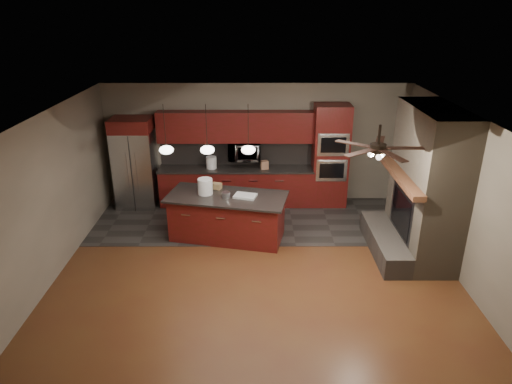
{
  "coord_description": "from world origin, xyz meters",
  "views": [
    {
      "loc": [
        -0.02,
        -7.29,
        4.43
      ],
      "look_at": [
        -0.01,
        0.6,
        1.17
      ],
      "focal_mm": 32.0,
      "sensor_mm": 36.0,
      "label": 1
    }
  ],
  "objects_px": {
    "kitchen_island": "(227,217)",
    "white_bucket": "(205,186)",
    "paint_tray": "(245,196)",
    "counter_bucket": "(211,163)",
    "cardboard_box": "(217,186)",
    "microwave": "(244,151)",
    "refrigerator": "(135,163)",
    "oven_tower": "(330,156)",
    "paint_can": "(226,195)",
    "counter_box": "(264,165)"
  },
  "relations": [
    {
      "from": "white_bucket",
      "to": "cardboard_box",
      "type": "height_order",
      "value": "white_bucket"
    },
    {
      "from": "refrigerator",
      "to": "white_bucket",
      "type": "xyz_separation_m",
      "value": [
        1.77,
        -1.52,
        0.03
      ]
    },
    {
      "from": "white_bucket",
      "to": "paint_tray",
      "type": "distance_m",
      "value": 0.82
    },
    {
      "from": "kitchen_island",
      "to": "white_bucket",
      "type": "bearing_deg",
      "value": 178.71
    },
    {
      "from": "oven_tower",
      "to": "counter_bucket",
      "type": "xyz_separation_m",
      "value": [
        -2.74,
        0.01,
        -0.15
      ]
    },
    {
      "from": "white_bucket",
      "to": "paint_can",
      "type": "xyz_separation_m",
      "value": [
        0.42,
        -0.18,
        -0.1
      ]
    },
    {
      "from": "microwave",
      "to": "white_bucket",
      "type": "bearing_deg",
      "value": -114.28
    },
    {
      "from": "white_bucket",
      "to": "counter_box",
      "type": "xyz_separation_m",
      "value": [
        1.2,
        1.55,
        -0.08
      ]
    },
    {
      "from": "microwave",
      "to": "kitchen_island",
      "type": "xyz_separation_m",
      "value": [
        -0.31,
        -1.75,
        -0.84
      ]
    },
    {
      "from": "microwave",
      "to": "cardboard_box",
      "type": "bearing_deg",
      "value": -111.44
    },
    {
      "from": "paint_can",
      "to": "paint_tray",
      "type": "height_order",
      "value": "paint_can"
    },
    {
      "from": "white_bucket",
      "to": "counter_box",
      "type": "bearing_deg",
      "value": 52.13
    },
    {
      "from": "oven_tower",
      "to": "counter_box",
      "type": "xyz_separation_m",
      "value": [
        -1.51,
        -0.04,
        -0.2
      ]
    },
    {
      "from": "cardboard_box",
      "to": "kitchen_island",
      "type": "bearing_deg",
      "value": -35.75
    },
    {
      "from": "kitchen_island",
      "to": "paint_tray",
      "type": "xyz_separation_m",
      "value": [
        0.37,
        -0.06,
        0.48
      ]
    },
    {
      "from": "oven_tower",
      "to": "microwave",
      "type": "bearing_deg",
      "value": 178.34
    },
    {
      "from": "oven_tower",
      "to": "kitchen_island",
      "type": "xyz_separation_m",
      "value": [
        -2.29,
        -1.69,
        -0.73
      ]
    },
    {
      "from": "white_bucket",
      "to": "cardboard_box",
      "type": "xyz_separation_m",
      "value": [
        0.2,
        0.27,
        -0.1
      ]
    },
    {
      "from": "counter_box",
      "to": "counter_bucket",
      "type": "bearing_deg",
      "value": 164.24
    },
    {
      "from": "white_bucket",
      "to": "refrigerator",
      "type": "bearing_deg",
      "value": 139.35
    },
    {
      "from": "refrigerator",
      "to": "cardboard_box",
      "type": "height_order",
      "value": "refrigerator"
    },
    {
      "from": "refrigerator",
      "to": "white_bucket",
      "type": "bearing_deg",
      "value": -40.65
    },
    {
      "from": "paint_tray",
      "to": "counter_box",
      "type": "xyz_separation_m",
      "value": [
        0.41,
        1.71,
        0.05
      ]
    },
    {
      "from": "oven_tower",
      "to": "paint_can",
      "type": "bearing_deg",
      "value": -142.31
    },
    {
      "from": "refrigerator",
      "to": "cardboard_box",
      "type": "bearing_deg",
      "value": -32.42
    },
    {
      "from": "kitchen_island",
      "to": "paint_can",
      "type": "height_order",
      "value": "paint_can"
    },
    {
      "from": "refrigerator",
      "to": "counter_box",
      "type": "xyz_separation_m",
      "value": [
        2.97,
        0.03,
        -0.05
      ]
    },
    {
      "from": "refrigerator",
      "to": "white_bucket",
      "type": "relative_size",
      "value": 6.62
    },
    {
      "from": "paint_tray",
      "to": "counter_bucket",
      "type": "bearing_deg",
      "value": 130.78
    },
    {
      "from": "oven_tower",
      "to": "microwave",
      "type": "distance_m",
      "value": 1.98
    },
    {
      "from": "paint_tray",
      "to": "counter_box",
      "type": "relative_size",
      "value": 2.22
    },
    {
      "from": "refrigerator",
      "to": "paint_can",
      "type": "xyz_separation_m",
      "value": [
        2.19,
        -1.7,
        -0.07
      ]
    },
    {
      "from": "counter_bucket",
      "to": "refrigerator",
      "type": "bearing_deg",
      "value": -177.33
    },
    {
      "from": "paint_tray",
      "to": "counter_box",
      "type": "height_order",
      "value": "counter_box"
    },
    {
      "from": "microwave",
      "to": "cardboard_box",
      "type": "xyz_separation_m",
      "value": [
        -0.54,
        -1.38,
        -0.32
      ]
    },
    {
      "from": "microwave",
      "to": "paint_tray",
      "type": "relative_size",
      "value": 1.73
    },
    {
      "from": "paint_tray",
      "to": "cardboard_box",
      "type": "distance_m",
      "value": 0.73
    },
    {
      "from": "white_bucket",
      "to": "paint_tray",
      "type": "xyz_separation_m",
      "value": [
        0.8,
        -0.16,
        -0.14
      ]
    },
    {
      "from": "oven_tower",
      "to": "cardboard_box",
      "type": "xyz_separation_m",
      "value": [
        -2.52,
        -1.32,
        -0.21
      ]
    },
    {
      "from": "oven_tower",
      "to": "paint_can",
      "type": "height_order",
      "value": "oven_tower"
    },
    {
      "from": "microwave",
      "to": "kitchen_island",
      "type": "distance_m",
      "value": 1.96
    },
    {
      "from": "kitchen_island",
      "to": "white_bucket",
      "type": "distance_m",
      "value": 0.76
    },
    {
      "from": "white_bucket",
      "to": "counter_box",
      "type": "relative_size",
      "value": 1.66
    },
    {
      "from": "kitchen_island",
      "to": "white_bucket",
      "type": "height_order",
      "value": "white_bucket"
    },
    {
      "from": "cardboard_box",
      "to": "white_bucket",
      "type": "bearing_deg",
      "value": -104.5
    },
    {
      "from": "counter_bucket",
      "to": "counter_box",
      "type": "xyz_separation_m",
      "value": [
        1.23,
        -0.05,
        -0.04
      ]
    },
    {
      "from": "paint_can",
      "to": "counter_bucket",
      "type": "distance_m",
      "value": 1.84
    },
    {
      "from": "oven_tower",
      "to": "counter_bucket",
      "type": "height_order",
      "value": "oven_tower"
    },
    {
      "from": "oven_tower",
      "to": "refrigerator",
      "type": "height_order",
      "value": "oven_tower"
    },
    {
      "from": "microwave",
      "to": "counter_box",
      "type": "bearing_deg",
      "value": -12.25
    }
  ]
}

